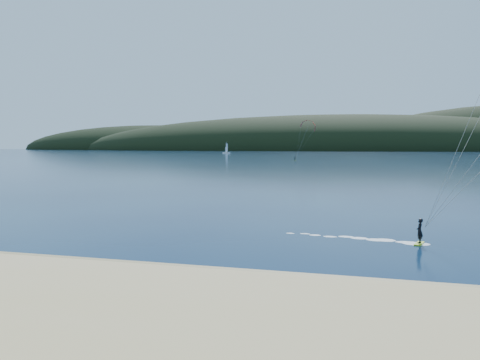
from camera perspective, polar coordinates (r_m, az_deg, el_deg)
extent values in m
plane|color=#071634|center=(24.19, -12.17, -13.50)|extent=(1800.00, 1800.00, 0.00)
cube|color=#938156|center=(28.09, -7.88, -10.84)|extent=(220.00, 2.50, 0.10)
ellipsoid|color=black|center=(742.96, 10.46, 3.57)|extent=(840.00, 280.00, 110.00)
ellipsoid|color=black|center=(890.72, -10.91, 3.66)|extent=(520.00, 220.00, 90.00)
cube|color=#9FC917|center=(37.55, 21.00, -7.23)|extent=(0.90, 1.57, 0.09)
imported|color=black|center=(37.37, 21.03, -5.80)|extent=(0.62, 0.77, 1.84)
cube|color=#9FC917|center=(229.29, 6.73, 2.36)|extent=(0.76, 1.62, 0.09)
imported|color=black|center=(229.26, 6.74, 2.61)|extent=(0.87, 1.04, 1.92)
cylinder|color=gray|center=(225.67, 7.52, 4.49)|extent=(0.02, 0.02, 16.62)
cube|color=white|center=(434.94, -1.67, 3.30)|extent=(7.80, 4.99, 1.30)
cylinder|color=white|center=(434.89, -1.67, 3.98)|extent=(0.19, 0.19, 10.22)
cube|color=white|center=(436.12, -1.61, 3.98)|extent=(0.94, 2.26, 7.43)
cube|color=white|center=(433.46, -1.72, 3.73)|extent=(0.74, 1.75, 4.64)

